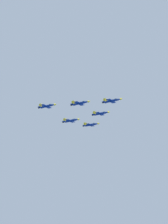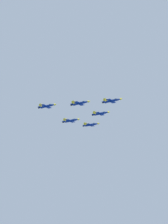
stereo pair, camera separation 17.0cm
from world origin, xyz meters
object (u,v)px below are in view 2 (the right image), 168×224
(jet_right_outer, at_px, (47,106))
(jet_left_wingman, at_px, (101,113))
(jet_right_wingman, at_px, (80,103))
(jet_lead, at_px, (112,101))
(jet_slot_rear, at_px, (71,121))
(jet_left_outer, at_px, (91,125))

(jet_right_outer, bearing_deg, jet_left_wingman, 68.14)
(jet_left_wingman, xyz_separation_m, jet_right_wingman, (13.34, 27.04, -0.22))
(jet_lead, bearing_deg, jet_left_wingman, 139.58)
(jet_lead, distance_m, jet_right_wingman, 23.48)
(jet_slot_rear, bearing_deg, jet_right_wingman, -39.35)
(jet_left_outer, bearing_deg, jet_left_wingman, -40.21)
(jet_right_wingman, distance_m, jet_left_outer, 48.66)
(jet_slot_rear, bearing_deg, jet_lead, 1.01)
(jet_right_wingman, height_order, jet_left_outer, jet_right_wingman)
(jet_left_outer, bearing_deg, jet_right_outer, -89.84)
(jet_right_wingman, xyz_separation_m, jet_left_outer, (-4.10, -48.41, -2.79))
(jet_left_wingman, distance_m, jet_left_outer, 23.47)
(jet_left_outer, xyz_separation_m, jet_slot_rear, (13.34, 27.04, -3.75))
(jet_left_wingman, bearing_deg, jet_left_outer, 140.27)
(jet_left_outer, xyz_separation_m, jet_right_outer, (26.68, 54.08, -0.54))
(jet_right_outer, bearing_deg, jet_lead, 39.92)
(jet_left_wingman, xyz_separation_m, jet_right_outer, (35.92, 32.72, -3.55))
(jet_left_outer, distance_m, jet_right_outer, 60.31)
(jet_left_wingman, distance_m, jet_slot_rear, 24.24)
(jet_left_outer, height_order, jet_right_outer, jet_left_outer)
(jet_lead, xyz_separation_m, jet_right_wingman, (22.58, 5.67, -3.05))
(jet_left_wingman, distance_m, jet_right_outer, 48.71)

